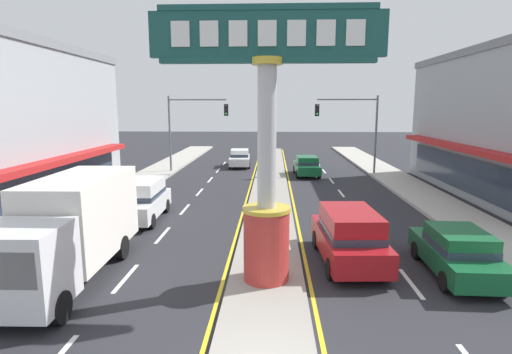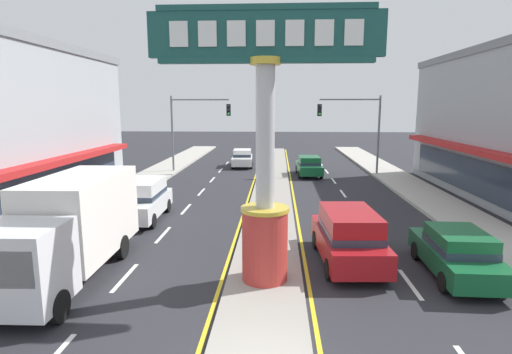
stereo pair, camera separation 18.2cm
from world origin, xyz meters
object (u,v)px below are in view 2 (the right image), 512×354
Objects in this scene: traffic_light_left_side at (193,121)px; suv_near_left_lane at (348,236)px; sedan_far_right_lane at (457,252)px; suv_far_left_oncoming at (142,199)px; box_truck_near_right_lane at (70,225)px; sedan_kerb_right at (309,166)px; traffic_light_right_side at (356,121)px; sedan_mid_left_lane at (242,158)px; district_sign at (265,162)px.

traffic_light_left_side reaches higher than suv_near_left_lane.
suv_far_left_oncoming is (-12.24, 6.07, 0.20)m from sedan_far_right_lane.
sedan_kerb_right is at bearing 65.55° from box_truck_near_right_lane.
traffic_light_left_side is at bearing 177.54° from traffic_light_right_side.
sedan_mid_left_lane is at bearing 110.65° from sedan_far_right_lane.
traffic_light_right_side is at bearing 57.97° from box_truck_near_right_lane.
suv_far_left_oncoming is at bearing -133.19° from traffic_light_right_side.
traffic_light_left_side is 20.80m from box_truck_near_right_lane.
traffic_light_right_side reaches higher than suv_near_left_lane.
box_truck_near_right_lane reaches higher than sedan_kerb_right.
traffic_light_left_side is 1.41× the size of sedan_mid_left_lane.
box_truck_near_right_lane is (-6.16, 0.22, -2.10)m from district_sign.
suv_near_left_lane is at bearing -89.99° from sedan_kerb_right.
district_sign reaches higher than traffic_light_right_side.
traffic_light_left_side reaches higher than suv_far_left_oncoming.
suv_far_left_oncoming is (-8.95, 5.18, 0.00)m from suv_near_left_lane.
sedan_far_right_lane is 3.42m from suv_near_left_lane.
sedan_mid_left_lane is at bearing 103.90° from suv_near_left_lane.
traffic_light_left_side is 23.82m from sedan_far_right_lane.
suv_near_left_lane is at bearing -30.05° from suv_far_left_oncoming.
sedan_mid_left_lane is at bearing 140.56° from sedan_kerb_right.
traffic_light_right_side is 10.76m from sedan_mid_left_lane.
district_sign is at bearing -171.64° from sedan_far_right_lane.
suv_near_left_lane and suv_far_left_oncoming have the same top height.
district_sign is 24.98m from sedan_mid_left_lane.
district_sign is 4.37m from suv_near_left_lane.
sedan_kerb_right is (9.23, -0.88, -3.46)m from traffic_light_left_side.
sedan_far_right_lane is 0.93× the size of suv_far_left_oncoming.
traffic_light_right_side is at bearing 89.15° from sedan_far_right_lane.
box_truck_near_right_lane is (-12.57, -20.09, -2.55)m from traffic_light_right_side.
traffic_light_left_side is 1.00× the size of traffic_light_right_side.
traffic_light_right_side is 19.15m from suv_near_left_lane.
sedan_far_right_lane is 13.67m from suv_far_left_oncoming.
traffic_light_left_side is 9.90m from sedan_kerb_right.
traffic_light_left_side is 21.44m from suv_near_left_lane.
traffic_light_right_side reaches higher than sedan_far_right_lane.
sedan_kerb_right is (-3.30, 19.09, 0.00)m from sedan_far_right_lane.
box_truck_near_right_lane is at bearing -114.45° from sedan_kerb_right.
sedan_mid_left_lane is (-5.65, 22.84, -0.20)m from suv_near_left_lane.
suv_near_left_lane reaches higher than sedan_kerb_right.
suv_near_left_lane is 1.07× the size of sedan_mid_left_lane.
traffic_light_left_side reaches higher than sedan_mid_left_lane.
traffic_light_right_side is at bearing -25.06° from sedan_mid_left_lane.
sedan_mid_left_lane and sedan_kerb_right have the same top height.
suv_far_left_oncoming is (-3.30, -17.67, 0.20)m from sedan_mid_left_lane.
suv_far_left_oncoming reaches higher than sedan_mid_left_lane.
suv_near_left_lane reaches higher than sedan_far_right_lane.
traffic_light_right_side is 1.41× the size of sedan_mid_left_lane.
district_sign is 9.69m from suv_far_left_oncoming.
sedan_kerb_right is at bearing 55.50° from suv_far_left_oncoming.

